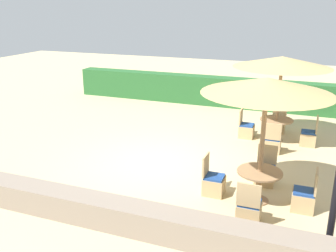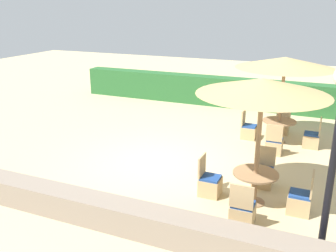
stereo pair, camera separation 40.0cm
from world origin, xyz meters
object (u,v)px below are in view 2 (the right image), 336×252
patio_chair_front_right_east (300,201)px  patio_chair_front_right_south (242,212)px  patio_chair_back_right_north (282,126)px  round_table_back_right (279,125)px  patio_chair_back_right_east (312,139)px  patio_chair_front_right_north (263,175)px  parasol_back_right (285,63)px  patio_chair_front_right_west (209,184)px  round_table_front_right (255,180)px  patio_chair_back_right_west (249,131)px  parasol_front_right (263,87)px  patio_chair_back_right_south (274,145)px

patio_chair_front_right_east → patio_chair_front_right_south: 1.34m
patio_chair_back_right_north → round_table_back_right: bearing=90.1°
patio_chair_front_right_east → patio_chair_back_right_east: bearing=-0.1°
patio_chair_front_right_north → parasol_back_right: bearing=-88.8°
patio_chair_front_right_west → patio_chair_back_right_north: bearing=169.1°
round_table_front_right → patio_chair_front_right_east: (0.95, -0.04, -0.29)m
patio_chair_back_right_west → parasol_front_right: bearing=13.3°
patio_chair_back_right_east → patio_chair_front_right_east: size_ratio=1.00×
patio_chair_back_right_north → round_table_front_right: patio_chair_back_right_north is taller
parasol_front_right → patio_chair_front_right_west: bearing=-178.4°
patio_chair_back_right_east → round_table_front_right: size_ratio=0.96×
patio_chair_back_right_north → parasol_front_right: bearing=90.4°
patio_chair_back_right_east → parasol_front_right: (-0.96, -4.03, 2.32)m
round_table_back_right → parasol_front_right: 4.56m
parasol_front_right → patio_chair_front_right_west: size_ratio=2.97×
round_table_front_right → patio_chair_front_right_south: (-0.06, -0.93, -0.29)m
round_table_back_right → round_table_front_right: size_ratio=1.05×
patio_chair_back_right_north → patio_chair_front_right_north: bearing=91.0°
patio_chair_back_right_west → patio_chair_front_right_south: bearing=10.3°
patio_chair_back_right_north → patio_chair_front_right_east: (0.99, -5.07, 0.00)m
parasol_back_right → patio_chair_back_right_north: (-0.00, 0.95, -2.24)m
parasol_front_right → patio_chair_back_right_east: bearing=76.6°
patio_chair_back_right_east → patio_chair_front_right_west: bearing=154.2°
parasol_back_right → patio_chair_front_right_west: 4.78m
round_table_back_right → patio_chair_front_right_west: (-0.97, -4.11, -0.29)m
patio_chair_front_right_east → patio_chair_front_right_west: (-1.96, 0.01, 0.00)m
parasol_back_right → patio_chair_front_right_west: bearing=-103.3°
patio_chair_front_right_north → patio_chair_back_right_south: bearing=-88.6°
parasol_front_right → patio_chair_front_right_north: bearing=87.7°
patio_chair_back_right_south → patio_chair_front_right_east: 3.25m
patio_chair_back_right_east → patio_chair_front_right_north: (-0.92, -3.12, 0.00)m
round_table_back_right → round_table_front_right: 4.09m
parasol_back_right → patio_chair_front_right_south: size_ratio=3.13×
parasol_front_right → round_table_front_right: parasol_front_right is taller
round_table_back_right → patio_chair_back_right_south: patio_chair_back_right_south is taller
patio_chair_back_right_west → patio_chair_front_right_south: same height
parasol_front_right → round_table_front_right: (0.00, 0.00, -2.04)m
parasol_back_right → patio_chair_back_right_south: size_ratio=3.13×
patio_chair_back_right_west → patio_chair_back_right_east: (1.92, -0.05, 0.00)m
patio_chair_back_right_east → patio_chair_front_right_north: same height
round_table_back_right → patio_chair_front_right_west: patio_chair_front_right_west is taller
round_table_back_right → patio_chair_front_right_south: (-0.02, -5.01, -0.29)m
patio_chair_back_right_east → patio_chair_front_right_west: (-1.97, -4.06, 0.00)m
parasol_front_right → patio_chair_front_right_east: (0.95, -0.04, -2.32)m
parasol_back_right → patio_chair_back_right_south: parasol_back_right is taller
parasol_front_right → patio_chair_back_right_west: bearing=103.3°
patio_chair_back_right_south → patio_chair_front_right_west: bearing=-107.8°
patio_chair_back_right_west → parasol_front_right: size_ratio=0.34×
round_table_front_right → patio_chair_front_right_south: bearing=-93.4°
patio_chair_back_right_east → patio_chair_back_right_south: size_ratio=1.00×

